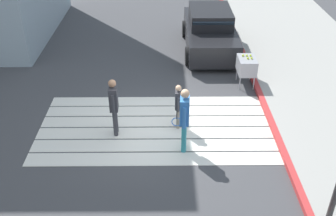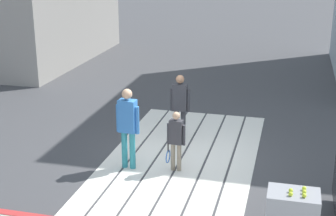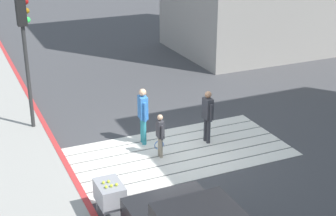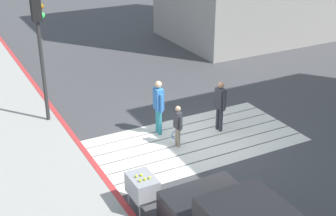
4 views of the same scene
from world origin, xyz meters
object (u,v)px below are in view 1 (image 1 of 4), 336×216
(pedestrian_child_with_racket, at_px, (178,104))
(car_parked_near_curb, at_px, (210,31))
(tennis_ball_cart, at_px, (247,66))
(pedestrian_adult_lead, at_px, (114,103))
(pedestrian_adult_trailing, at_px, (184,116))

(pedestrian_child_with_racket, bearing_deg, car_parked_near_curb, -104.55)
(tennis_ball_cart, distance_m, pedestrian_child_with_racket, 3.32)
(pedestrian_adult_lead, height_order, pedestrian_child_with_racket, pedestrian_adult_lead)
(tennis_ball_cart, xyz_separation_m, pedestrian_child_with_racket, (2.28, 2.41, 0.04))
(tennis_ball_cart, bearing_deg, pedestrian_adult_lead, 34.38)
(pedestrian_adult_trailing, bearing_deg, pedestrian_child_with_racket, -83.22)
(car_parked_near_curb, distance_m, pedestrian_adult_lead, 6.39)
(tennis_ball_cart, distance_m, pedestrian_adult_trailing, 4.05)
(car_parked_near_curb, bearing_deg, pedestrian_adult_trailing, 78.72)
(pedestrian_adult_trailing, xyz_separation_m, pedestrian_child_with_racket, (0.12, -1.00, -0.29))
(tennis_ball_cart, height_order, pedestrian_adult_lead, pedestrian_adult_lead)
(pedestrian_adult_lead, bearing_deg, pedestrian_adult_trailing, 158.62)
(tennis_ball_cart, xyz_separation_m, pedestrian_adult_lead, (3.96, 2.71, 0.26))
(pedestrian_child_with_racket, bearing_deg, pedestrian_adult_trailing, 96.78)
(pedestrian_adult_lead, distance_m, pedestrian_child_with_racket, 1.72)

